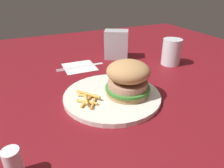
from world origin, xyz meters
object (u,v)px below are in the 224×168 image
(fork, at_px, (80,66))
(salt_shaker, at_px, (13,164))
(fries_pile, at_px, (88,99))
(plate, at_px, (112,96))
(napkin, at_px, (80,67))
(napkin_dispenser, at_px, (116,45))
(sandwich, at_px, (128,78))
(drink_glass, at_px, (171,53))

(fork, height_order, salt_shaker, salt_shaker)
(fries_pile, distance_m, salt_shaker, 0.23)
(plate, bearing_deg, fries_pile, -174.56)
(napkin, xyz_separation_m, napkin_dispenser, (0.16, 0.03, 0.05))
(napkin, relative_size, salt_shaker, 2.00)
(sandwich, distance_m, napkin, 0.27)
(salt_shaker, bearing_deg, plate, 33.21)
(plate, height_order, drink_glass, drink_glass)
(sandwich, height_order, salt_shaker, sandwich)
(fries_pile, height_order, drink_glass, drink_glass)
(plate, distance_m, fork, 0.25)
(napkin_dispenser, relative_size, salt_shaker, 2.00)
(drink_glass, bearing_deg, napkin, 160.20)
(fries_pile, bearing_deg, napkin, 77.48)
(plate, relative_size, salt_shaker, 4.68)
(napkin, xyz_separation_m, fork, (-0.00, 0.00, 0.00))
(drink_glass, height_order, salt_shaker, drink_glass)
(fork, relative_size, napkin_dispenser, 1.58)
(sandwich, xyz_separation_m, napkin_dispenser, (0.11, 0.30, -0.00))
(plate, bearing_deg, fork, 93.16)
(plate, bearing_deg, napkin_dispenser, 62.11)
(plate, xyz_separation_m, napkin, (-0.01, 0.25, -0.01))
(napkin_dispenser, bearing_deg, drink_glass, -14.18)
(napkin_dispenser, bearing_deg, salt_shaker, -102.41)
(salt_shaker, bearing_deg, fork, 60.42)
(napkin, height_order, fork, fork)
(fork, bearing_deg, fries_pile, -102.18)
(drink_glass, bearing_deg, salt_shaker, -151.63)
(sandwich, distance_m, fries_pile, 0.11)
(fork, bearing_deg, drink_glass, -19.71)
(napkin, bearing_deg, sandwich, -79.21)
(napkin, bearing_deg, salt_shaker, -119.75)
(napkin, relative_size, napkin_dispenser, 1.00)
(fork, xyz_separation_m, salt_shaker, (-0.23, -0.41, 0.02))
(plate, height_order, sandwich, sandwich)
(napkin, xyz_separation_m, salt_shaker, (-0.23, -0.41, 0.03))
(napkin_dispenser, bearing_deg, fries_pile, -97.74)
(fries_pile, relative_size, drink_glass, 0.95)
(sandwich, relative_size, napkin, 1.07)
(sandwich, bearing_deg, napkin, 100.79)
(sandwich, height_order, drink_glass, sandwich)
(fries_pile, relative_size, fork, 0.52)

